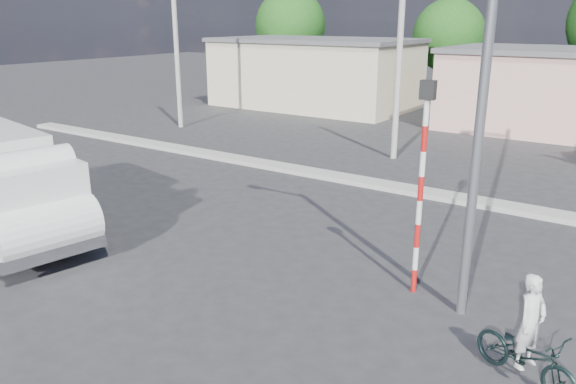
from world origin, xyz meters
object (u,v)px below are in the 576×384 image
Objects in this scene: traffic_pole at (422,172)px; streetlight at (478,49)px; truck at (0,184)px; cyclist at (528,339)px; bicycle at (526,356)px.

traffic_pole is 2.56m from streetlight.
truck is 12.44m from cyclist.
cyclist reaches higher than bicycle.
traffic_pole is at bearing 29.38° from truck.
truck is at bearing 118.21° from cyclist.
streetlight is (-1.67, 1.60, 4.20)m from cyclist.
streetlight is (0.94, -0.30, 2.37)m from traffic_pole.
cyclist is at bearing 0.00° from bicycle.
cyclist is 3.71m from traffic_pole.
truck reaches higher than cyclist.
truck is 12.47m from bicycle.
truck is 10.32m from traffic_pole.
traffic_pole reaches higher than bicycle.
traffic_pole is (-2.61, 1.90, 2.13)m from bicycle.
truck is 0.75× the size of streetlight.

